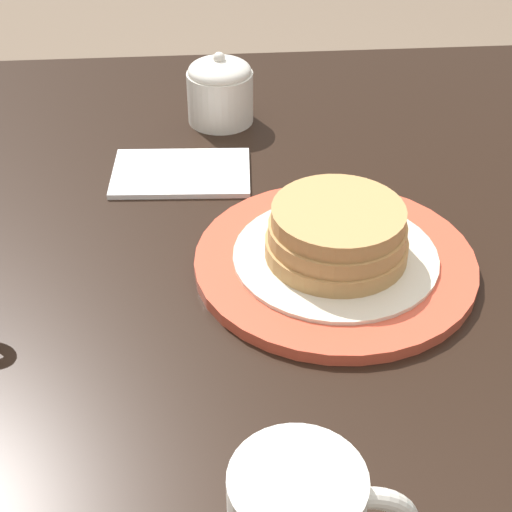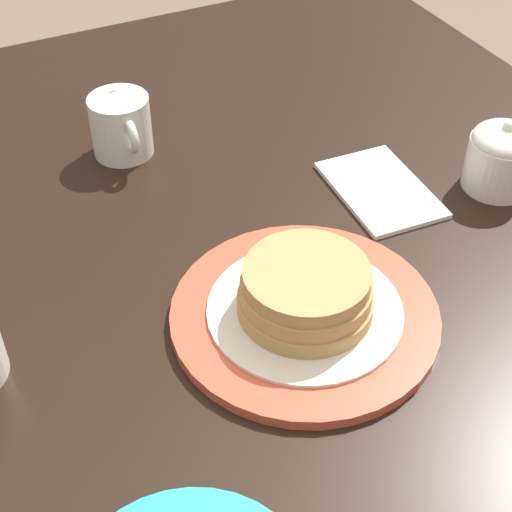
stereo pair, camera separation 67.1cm
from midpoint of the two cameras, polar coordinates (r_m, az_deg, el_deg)
dining_table at (r=0.79m, az=-11.48°, el=-16.24°), size 1.56×0.99×0.76m
pancake_plate at (r=0.68m, az=-18.09°, el=-12.12°), size 0.27×0.27×0.07m
sugar_bowl at (r=0.92m, az=-20.64°, el=3.56°), size 0.08×0.08×0.09m
napkin at (r=0.86m, az=-25.14°, el=-3.66°), size 0.16×0.11×0.01m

